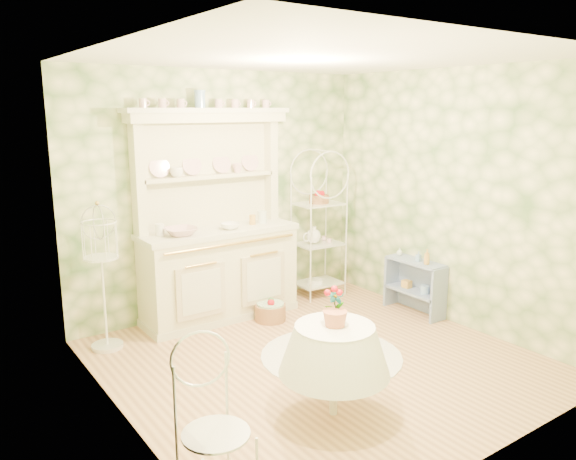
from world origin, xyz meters
TOP-DOWN VIEW (x-y plane):
  - floor at (0.00, 0.00)m, footprint 3.60×3.60m
  - ceiling at (0.00, 0.00)m, footprint 3.60×3.60m
  - wall_left at (-1.80, 0.00)m, footprint 3.60×3.60m
  - wall_right at (1.80, 0.00)m, footprint 3.60×3.60m
  - wall_back at (0.00, 1.80)m, footprint 3.60×3.60m
  - wall_front at (0.00, -1.80)m, footprint 3.60×3.60m
  - kitchen_dresser at (-0.20, 1.52)m, footprint 1.87×0.61m
  - bakers_rack at (1.17, 1.50)m, footprint 0.55×0.41m
  - side_shelf at (1.67, 0.37)m, footprint 0.31×0.67m
  - round_table at (-0.49, -0.78)m, footprint 0.76×0.76m
  - cafe_chair at (-1.68, -1.15)m, footprint 0.48×0.48m
  - birdcage_stand at (-1.51, 1.42)m, footprint 0.37×0.37m
  - floor_basket at (0.19, 1.11)m, footprint 0.48×0.48m
  - lace_rug at (0.16, 0.01)m, footprint 1.58×1.58m
  - bowl_floral at (-0.67, 1.46)m, footprint 0.35×0.35m
  - bowl_white at (-0.11, 1.42)m, footprint 0.22×0.22m
  - cup_left at (-0.59, 1.68)m, footprint 0.14×0.14m
  - cup_right at (0.15, 1.68)m, footprint 0.14×0.14m
  - potted_geranium at (-0.45, -0.74)m, footprint 0.16×0.14m
  - bottle_amber at (1.64, 0.19)m, footprint 0.08×0.08m
  - bottle_blue at (1.66, 0.33)m, footprint 0.06×0.06m
  - bottle_glass at (1.68, 0.63)m, footprint 0.08×0.08m

SIDE VIEW (x-z plane):
  - floor at x=0.00m, z-range 0.00..0.00m
  - lace_rug at x=0.16m, z-range 0.00..0.01m
  - floor_basket at x=0.19m, z-range 0.00..0.25m
  - side_shelf at x=1.67m, z-range 0.00..0.56m
  - round_table at x=-0.49m, z-range 0.00..0.68m
  - cafe_chair at x=-1.68m, z-range 0.00..0.84m
  - bottle_glass at x=1.68m, z-range 0.60..0.69m
  - bottle_blue at x=1.66m, z-range 0.60..0.71m
  - bottle_amber at x=1.64m, z-range 0.60..0.77m
  - birdcage_stand at x=-1.51m, z-range 0.00..1.50m
  - bakers_rack at x=1.17m, z-range 0.00..1.70m
  - potted_geranium at x=-0.45m, z-range 0.72..0.98m
  - bowl_floral at x=-0.67m, z-range 0.98..1.06m
  - bowl_white at x=-0.11m, z-range 0.98..1.05m
  - kitchen_dresser at x=-0.20m, z-range 0.00..2.29m
  - wall_left at x=-1.80m, z-range 1.35..1.35m
  - wall_right at x=1.80m, z-range 1.35..1.35m
  - wall_back at x=0.00m, z-range 1.35..1.35m
  - wall_front at x=0.00m, z-range 1.35..1.35m
  - cup_left at x=-0.59m, z-range 1.56..1.66m
  - cup_right at x=0.15m, z-range 1.56..1.66m
  - ceiling at x=0.00m, z-range 2.70..2.70m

